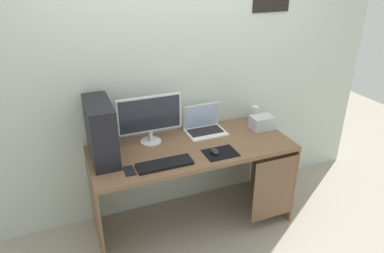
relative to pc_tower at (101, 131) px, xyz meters
The scene contains 12 objects.
ground_plane 1.22m from the pc_tower, ahead, with size 8.00×8.00×0.00m, color #9E9384.
wall_back 0.82m from the pc_tower, 23.13° to the left, with size 4.00×0.05×2.60m.
desk 0.82m from the pc_tower, ahead, with size 1.66×0.69×0.77m.
pc_tower is the anchor object (origin of this frame).
monitor 0.42m from the pc_tower, 14.66° to the left, with size 0.53×0.18×0.41m.
laptop 0.93m from the pc_tower, ahead, with size 0.34×0.24×0.25m.
speaker 1.45m from the pc_tower, ahead, with size 0.07×0.07×0.15m, color silver.
projector 1.42m from the pc_tower, ahead, with size 0.20×0.14×0.12m, color #B7BCC6.
keyboard 0.54m from the pc_tower, 35.26° to the right, with size 0.42×0.14×0.02m, color black.
mousepad 0.94m from the pc_tower, 17.52° to the right, with size 0.26×0.20×0.01m, color black.
mouse_left 0.89m from the pc_tower, 17.79° to the right, with size 0.06×0.10×0.03m, color #232326.
cell_phone 0.38m from the pc_tower, 62.73° to the right, with size 0.07×0.13×0.01m, color black.
Camera 1 is at (-0.94, -2.35, 2.15)m, focal length 32.90 mm.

